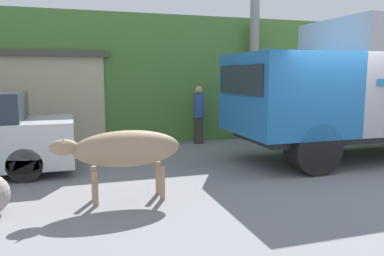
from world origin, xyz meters
The scene contains 6 objects.
ground_plane centered at (0.00, 0.00, 0.00)m, with size 60.00×60.00×0.00m, color gray.
hillside_embankment centered at (0.00, 7.36, 1.89)m, with size 32.00×6.42×3.77m.
building_backdrop centered at (-6.69, 5.28, 1.35)m, with size 5.15×2.70×2.67m.
brown_cow centered at (-4.34, -0.76, 0.84)m, with size 2.04×0.59×1.14m.
pedestrian_on_hill centered at (-1.59, 3.69, 0.95)m, with size 0.34×0.34×1.70m.
utility_pole centered at (0.23, 3.83, 2.80)m, with size 0.90×0.28×5.42m.
Camera 1 is at (-5.08, -6.71, 2.03)m, focal length 35.00 mm.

